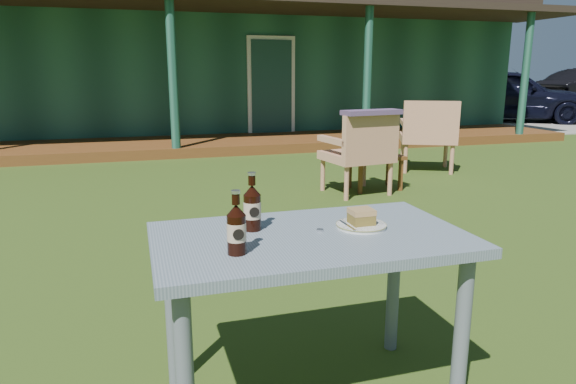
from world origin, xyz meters
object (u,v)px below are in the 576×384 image
object	(u,v)px
cola_bottle_far	(236,229)
armchair_right	(428,132)
cola_bottle_near	(252,207)
side_table	(375,160)
cake_slice	(361,216)
car_near	(507,95)
armchair_left	(361,150)
plate	(361,225)
cafe_table	(310,259)

from	to	relation	value
cola_bottle_far	armchair_right	world-z (taller)	armchair_right
cola_bottle_near	side_table	world-z (taller)	cola_bottle_near
cola_bottle_near	cola_bottle_far	distance (m)	0.27
side_table	cake_slice	bearing A→B (deg)	-117.23
car_near	side_table	size ratio (longest dim) A/B	7.04
cake_slice	cola_bottle_far	xyz separation A→B (m)	(-0.54, -0.16, 0.04)
armchair_left	side_table	bearing A→B (deg)	34.48
cola_bottle_far	cola_bottle_near	bearing A→B (deg)	65.84
car_near	cola_bottle_near	distance (m)	13.65
cake_slice	cola_bottle_near	world-z (taller)	cola_bottle_near
car_near	plate	distance (m)	13.43
plate	armchair_right	world-z (taller)	armchair_right
cake_slice	cola_bottle_near	distance (m)	0.44
cola_bottle_far	armchair_left	bearing A→B (deg)	59.17
car_near	cafe_table	distance (m)	13.60
cafe_table	cake_slice	distance (m)	0.27
cola_bottle_far	side_table	bearing A→B (deg)	57.35
plate	armchair_right	distance (m)	5.19
car_near	cafe_table	world-z (taller)	car_near
cake_slice	cola_bottle_far	bearing A→B (deg)	-163.26
car_near	side_table	distance (m)	9.71
car_near	armchair_left	bearing A→B (deg)	164.50
plate	cola_bottle_far	size ratio (longest dim) A/B	0.91
armchair_left	cola_bottle_near	bearing A→B (deg)	-121.32
side_table	car_near	bearing A→B (deg)	42.65
cola_bottle_far	armchair_left	xyz separation A→B (m)	(2.05, 3.44, -0.31)
car_near	armchair_left	xyz separation A→B (m)	(-7.41, -6.76, -0.22)
armchair_left	cola_bottle_far	bearing A→B (deg)	-120.83
cafe_table	side_table	distance (m)	4.03
armchair_left	armchair_right	world-z (taller)	armchair_right
cola_bottle_near	side_table	distance (m)	4.06
armchair_left	armchair_right	size ratio (longest dim) A/B	0.93
cake_slice	cola_bottle_far	size ratio (longest dim) A/B	0.41
car_near	armchair_left	size ratio (longest dim) A/B	4.72
cake_slice	armchair_right	size ratio (longest dim) A/B	0.10
cafe_table	cake_slice	size ratio (longest dim) A/B	13.04
cola_bottle_near	cola_bottle_far	size ratio (longest dim) A/B	1.04
plate	cola_bottle_near	bearing A→B (deg)	168.15
armchair_right	plate	bearing A→B (deg)	-124.73
cake_slice	armchair_left	size ratio (longest dim) A/B	0.10
cola_bottle_near	side_table	xyz separation A→B (m)	(2.21, 3.37, -0.47)
cake_slice	cola_bottle_near	xyz separation A→B (m)	(-0.43, 0.09, 0.05)
cafe_table	cola_bottle_near	world-z (taller)	cola_bottle_near
plate	side_table	bearing A→B (deg)	62.77
cola_bottle_far	armchair_left	distance (m)	4.01
cake_slice	side_table	world-z (taller)	cake_slice
cola_bottle_far	side_table	size ratio (longest dim) A/B	0.37
plate	cafe_table	bearing A→B (deg)	-172.83
cafe_table	plate	distance (m)	0.25
plate	cola_bottle_far	bearing A→B (deg)	-163.42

